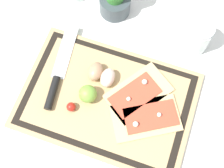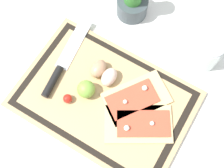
{
  "view_description": "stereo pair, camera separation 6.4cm",
  "coord_description": "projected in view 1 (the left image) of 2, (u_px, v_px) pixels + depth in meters",
  "views": [
    {
      "loc": [
        0.1,
        -0.26,
        0.87
      ],
      "look_at": [
        0.0,
        0.04,
        0.04
      ],
      "focal_mm": 50.0,
      "sensor_mm": 36.0,
      "label": 1
    },
    {
      "loc": [
        0.16,
        -0.23,
        0.87
      ],
      "look_at": [
        0.0,
        0.04,
        0.04
      ],
      "focal_mm": 50.0,
      "sensor_mm": 36.0,
      "label": 2
    }
  ],
  "objects": [
    {
      "name": "ground_plane",
      "position": [
        107.0,
        101.0,
        0.91
      ],
      "size": [
        6.0,
        6.0,
        0.0
      ],
      "primitive_type": "plane",
      "color": "white"
    },
    {
      "name": "cutting_board",
      "position": [
        107.0,
        100.0,
        0.9
      ],
      "size": [
        0.49,
        0.34,
        0.02
      ],
      "color": "tan",
      "rests_on": "ground_plane"
    },
    {
      "name": "pizza_slice_near",
      "position": [
        147.0,
        118.0,
        0.87
      ],
      "size": [
        0.22,
        0.19,
        0.02
      ],
      "color": "#DBBC7F",
      "rests_on": "cutting_board"
    },
    {
      "name": "pizza_slice_far",
      "position": [
        138.0,
        93.0,
        0.9
      ],
      "size": [
        0.19,
        0.21,
        0.02
      ],
      "color": "#DBBC7F",
      "rests_on": "cutting_board"
    },
    {
      "name": "knife",
      "position": [
        57.0,
        79.0,
        0.91
      ],
      "size": [
        0.07,
        0.28,
        0.02
      ],
      "color": "silver",
      "rests_on": "cutting_board"
    },
    {
      "name": "egg_brown",
      "position": [
        96.0,
        72.0,
        0.9
      ],
      "size": [
        0.04,
        0.06,
        0.04
      ],
      "primitive_type": "ellipsoid",
      "color": "tan",
      "rests_on": "cutting_board"
    },
    {
      "name": "egg_pink",
      "position": [
        108.0,
        78.0,
        0.9
      ],
      "size": [
        0.04,
        0.06,
        0.04
      ],
      "primitive_type": "ellipsoid",
      "color": "beige",
      "rests_on": "cutting_board"
    },
    {
      "name": "lime",
      "position": [
        88.0,
        94.0,
        0.87
      ],
      "size": [
        0.05,
        0.05,
        0.05
      ],
      "primitive_type": "sphere",
      "color": "#7FB742",
      "rests_on": "cutting_board"
    },
    {
      "name": "cherry_tomato_red",
      "position": [
        71.0,
        107.0,
        0.87
      ],
      "size": [
        0.03,
        0.03,
        0.03
      ],
      "primitive_type": "sphere",
      "color": "red",
      "rests_on": "cutting_board"
    },
    {
      "name": "sauce_jar",
      "position": [
        197.0,
        38.0,
        0.93
      ],
      "size": [
        0.08,
        0.08,
        0.11
      ],
      "color": "silver",
      "rests_on": "ground_plane"
    }
  ]
}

